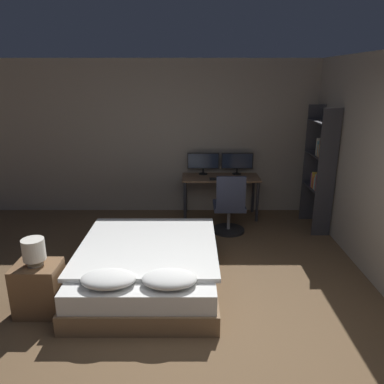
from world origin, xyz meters
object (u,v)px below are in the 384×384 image
at_px(computer_mouse, 240,178).
at_px(office_chair, 230,209).
at_px(nightstand, 40,288).
at_px(monitor_left, 204,162).
at_px(desk, 221,182).
at_px(bookshelf, 322,166).
at_px(monitor_right, 238,162).
at_px(bed, 149,266).
at_px(keyboard, 222,179).
at_px(bedside_lamp, 35,250).

height_order(computer_mouse, office_chair, office_chair).
bearing_deg(office_chair, nightstand, -136.34).
bearing_deg(monitor_left, office_chair, -66.94).
height_order(desk, bookshelf, bookshelf).
relative_size(nightstand, monitor_right, 0.98).
relative_size(nightstand, office_chair, 0.56).
height_order(bed, bookshelf, bookshelf).
height_order(keyboard, bookshelf, bookshelf).
xyz_separation_m(nightstand, computer_mouse, (2.40, 2.66, 0.48)).
height_order(monitor_left, keyboard, monitor_left).
xyz_separation_m(nightstand, monitor_left, (1.81, 3.02, 0.69)).
distance_m(desk, monitor_right, 0.48).
xyz_separation_m(bed, nightstand, (-1.09, -0.53, 0.03)).
relative_size(computer_mouse, office_chair, 0.07).
bearing_deg(desk, bed, -113.99).
bearing_deg(desk, office_chair, -83.03).
xyz_separation_m(monitor_left, keyboard, (0.30, -0.36, -0.22)).
bearing_deg(bedside_lamp, office_chair, 43.66).
height_order(bedside_lamp, computer_mouse, bedside_lamp).
xyz_separation_m(monitor_right, keyboard, (-0.30, -0.36, -0.22)).
xyz_separation_m(bed, desk, (1.02, 2.30, 0.39)).
relative_size(monitor_left, computer_mouse, 8.00).
bearing_deg(nightstand, keyboard, 51.54).
xyz_separation_m(computer_mouse, bookshelf, (1.24, -0.37, 0.30)).
height_order(desk, keyboard, keyboard).
xyz_separation_m(bedside_lamp, keyboard, (2.11, 2.66, 0.02)).
height_order(bed, nightstand, bed).
height_order(monitor_left, office_chair, monitor_left).
bearing_deg(monitor_right, office_chair, -102.95).
bearing_deg(keyboard, bookshelf, -13.78).
relative_size(bedside_lamp, office_chair, 0.29).
bearing_deg(computer_mouse, desk, 148.40).
height_order(nightstand, bedside_lamp, bedside_lamp).
relative_size(monitor_left, keyboard, 1.39).
relative_size(bedside_lamp, desk, 0.21).
bearing_deg(monitor_left, bed, -106.23).
bearing_deg(bedside_lamp, keyboard, 51.54).
height_order(office_chair, bookshelf, bookshelf).
relative_size(bedside_lamp, monitor_right, 0.51).
distance_m(bedside_lamp, monitor_left, 3.53).
height_order(bedside_lamp, office_chair, office_chair).
relative_size(computer_mouse, bookshelf, 0.04).
distance_m(desk, keyboard, 0.21).
relative_size(nightstand, monitor_left, 0.98).
bearing_deg(monitor_right, desk, -148.76).
bearing_deg(computer_mouse, nightstand, -132.12).
bearing_deg(bed, bookshelf, 34.42).
xyz_separation_m(bedside_lamp, computer_mouse, (2.40, 2.66, 0.03)).
distance_m(desk, monitor_left, 0.48).
height_order(bedside_lamp, keyboard, bedside_lamp).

